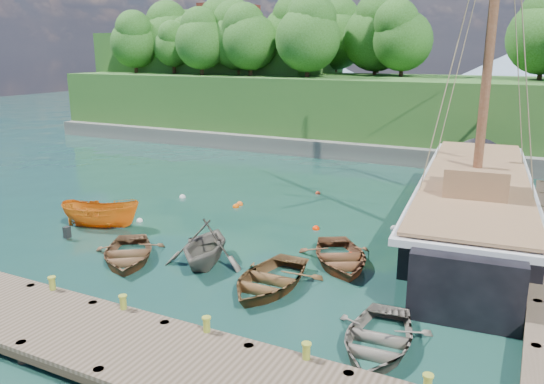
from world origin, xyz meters
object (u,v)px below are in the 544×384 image
Objects in this scene: schooner at (474,206)px; rowboat_4 at (340,264)px; cabin_boat_white at (481,295)px; rowboat_3 at (377,348)px; rowboat_1 at (205,264)px; rowboat_0 at (128,260)px; motorboat_orange at (102,227)px; rowboat_2 at (269,287)px.

rowboat_4 is at bearing -124.96° from schooner.
rowboat_3 is at bearing -136.87° from cabin_boat_white.
cabin_boat_white is at bearing -4.47° from rowboat_1.
rowboat_3 is 0.96× the size of rowboat_4.
rowboat_1 is at bearing -15.85° from rowboat_0.
motorboat_orange is (-3.96, 2.68, 0.00)m from rowboat_0.
rowboat_0 is 0.93× the size of rowboat_2.
rowboat_1 is 0.87× the size of rowboat_4.
schooner reaches higher than rowboat_1.
rowboat_2 is 1.04× the size of rowboat_4.
rowboat_0 reaches higher than rowboat_3.
rowboat_3 is at bearing -90.46° from rowboat_4.
rowboat_4 is at bearing -103.78° from motorboat_orange.
rowboat_2 is 10.45m from motorboat_orange.
rowboat_4 is at bearing 64.09° from rowboat_2.
rowboat_2 reaches higher than rowboat_3.
rowboat_1 is at bearing 166.39° from rowboat_2.
schooner is at bearing 61.32° from rowboat_2.
schooner reaches higher than rowboat_0.
rowboat_0 is 4.79m from motorboat_orange.
cabin_boat_white is 0.18× the size of schooner.
rowboat_1 is 0.93× the size of motorboat_orange.
schooner is (1.09, 12.44, 1.08)m from rowboat_3.
motorboat_orange is (-11.72, -0.77, 0.00)m from rowboat_4.
schooner is at bearing 5.90° from rowboat_0.
rowboat_4 is at bearing 153.40° from cabin_boat_white.
schooner reaches higher than motorboat_orange.
rowboat_2 is (3.22, -0.79, 0.00)m from rowboat_1.
schooner is (11.85, 10.56, 1.08)m from rowboat_0.
rowboat_2 is at bearing -145.86° from rowboat_4.
rowboat_1 is 0.14× the size of schooner.
motorboat_orange is at bearing 153.94° from rowboat_4.
schooner reaches higher than rowboat_4.
rowboat_0 is at bearing -177.12° from rowboat_2.
cabin_boat_white is (13.03, 3.05, 0.00)m from rowboat_0.
motorboat_orange is at bearing 166.94° from rowboat_2.
rowboat_0 is 8.49m from rowboat_4.
rowboat_1 is 0.91× the size of rowboat_3.
cabin_boat_white is (10.03, 1.96, 0.00)m from rowboat_1.
schooner is at bearing -81.09° from motorboat_orange.
rowboat_3 is 0.81× the size of cabin_boat_white.
motorboat_orange is 0.14× the size of schooner.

